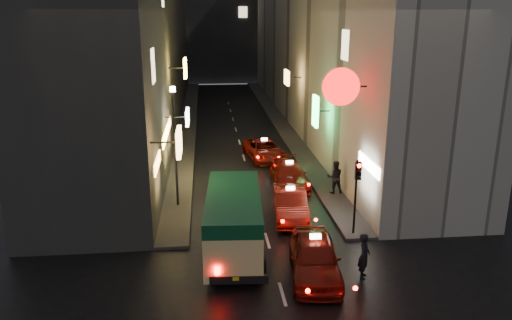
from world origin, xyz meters
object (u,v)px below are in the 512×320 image
object	(u,v)px
minibus	(234,217)
taxi_near	(315,254)
pedestrian_crossing	(364,253)
lamp_post	(175,139)
traffic_light	(357,181)

from	to	relation	value
minibus	taxi_near	distance (m)	3.77
pedestrian_crossing	lamp_post	bearing A→B (deg)	65.37
pedestrian_crossing	lamp_post	distance (m)	11.35
minibus	traffic_light	distance (m)	5.76
lamp_post	traffic_light	bearing A→B (deg)	-28.91
pedestrian_crossing	lamp_post	size ratio (longest dim) A/B	0.33
minibus	pedestrian_crossing	xyz separation A→B (m)	(4.87, -2.44, -0.69)
traffic_light	taxi_near	bearing A→B (deg)	-128.20
pedestrian_crossing	lamp_post	xyz separation A→B (m)	(-7.50, 8.09, 2.70)
minibus	pedestrian_crossing	distance (m)	5.49
minibus	traffic_light	world-z (taller)	traffic_light
pedestrian_crossing	minibus	bearing A→B (deg)	85.91
traffic_light	lamp_post	world-z (taller)	lamp_post
lamp_post	taxi_near	bearing A→B (deg)	-54.09
pedestrian_crossing	lamp_post	world-z (taller)	lamp_post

